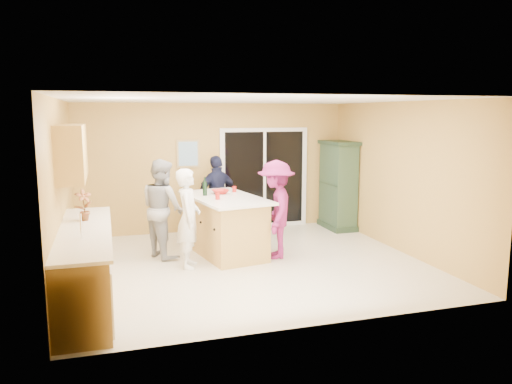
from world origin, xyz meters
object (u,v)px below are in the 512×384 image
object	(u,v)px
woman_navy	(217,196)
woman_white	(188,218)
green_hutch	(338,186)
woman_grey	(163,208)
woman_magenta	(276,209)
kitchen_island	(225,227)

from	to	relation	value
woman_navy	woman_white	bearing A→B (deg)	47.73
woman_navy	green_hutch	bearing A→B (deg)	160.20
woman_grey	woman_magenta	distance (m)	1.90
kitchen_island	woman_white	distance (m)	0.96
woman_white	woman_magenta	distance (m)	1.49
kitchen_island	woman_white	bearing A→B (deg)	-152.32
woman_white	green_hutch	bearing A→B (deg)	-49.14
kitchen_island	woman_magenta	bearing A→B (deg)	-40.63
green_hutch	kitchen_island	bearing A→B (deg)	-155.98
green_hutch	woman_navy	size ratio (longest dim) A/B	1.16
kitchen_island	woman_white	world-z (taller)	woman_white
woman_magenta	kitchen_island	bearing A→B (deg)	-101.86
woman_white	woman_grey	distance (m)	0.78
woman_grey	woman_magenta	xyz separation A→B (m)	(1.80, -0.60, -0.01)
green_hutch	woman_white	bearing A→B (deg)	-152.73
green_hutch	woman_magenta	world-z (taller)	green_hutch
green_hutch	woman_magenta	xyz separation A→B (m)	(-1.95, -1.66, -0.08)
woman_magenta	woman_navy	bearing A→B (deg)	-142.63
woman_grey	woman_navy	bearing A→B (deg)	-69.38
kitchen_island	woman_magenta	world-z (taller)	woman_magenta
green_hutch	woman_grey	bearing A→B (deg)	-164.27
kitchen_island	green_hutch	world-z (taller)	green_hutch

